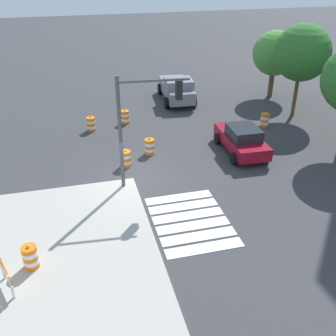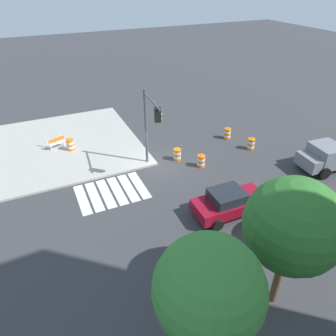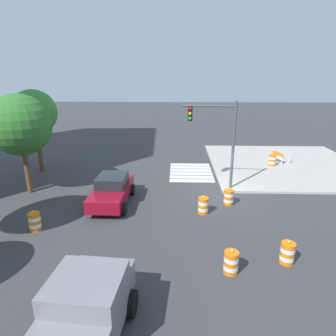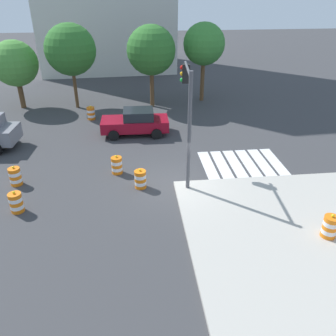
{
  "view_description": "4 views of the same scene",
  "coord_description": "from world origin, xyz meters",
  "px_view_note": "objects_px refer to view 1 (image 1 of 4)",
  "views": [
    {
      "loc": [
        17.25,
        -2.63,
        10.35
      ],
      "look_at": [
        0.22,
        1.77,
        0.61
      ],
      "focal_mm": 42.2,
      "sensor_mm": 36.0,
      "label": 1
    },
    {
      "loc": [
        7.38,
        17.96,
        12.11
      ],
      "look_at": [
        0.06,
        1.91,
        0.86
      ],
      "focal_mm": 33.34,
      "sensor_mm": 36.0,
      "label": 2
    },
    {
      "loc": [
        -16.98,
        2.9,
        7.25
      ],
      "look_at": [
        1.46,
        3.49,
        1.16
      ],
      "focal_mm": 30.91,
      "sensor_mm": 36.0,
      "label": 3
    },
    {
      "loc": [
        -1.85,
        -14.45,
        8.81
      ],
      "look_at": [
        -0.21,
        0.58,
        0.61
      ],
      "focal_mm": 36.83,
      "sensor_mm": 36.0,
      "label": 4
    }
  ],
  "objects_px": {
    "traffic_light_pole": "(144,112)",
    "street_tree_corner_lot": "(275,53)",
    "traffic_barrel_crosswalk_end": "(91,124)",
    "sports_car": "(242,139)",
    "pickup_truck": "(177,89)",
    "traffic_barrel_median_far": "(125,117)",
    "traffic_barrel_median_near": "(265,120)",
    "traffic_barrel_near_corner": "(150,147)",
    "construction_barricade": "(2,277)",
    "street_tree_streetside_near": "(302,53)",
    "traffic_barrel_on_sidewalk": "(30,257)",
    "traffic_barrel_far_curb": "(126,159)"
  },
  "relations": [
    {
      "from": "traffic_light_pole",
      "to": "street_tree_corner_lot",
      "type": "distance_m",
      "value": 16.66
    },
    {
      "from": "traffic_barrel_crosswalk_end",
      "to": "traffic_light_pole",
      "type": "xyz_separation_m",
      "value": [
        7.69,
        2.06,
        3.46
      ]
    },
    {
      "from": "sports_car",
      "to": "pickup_truck",
      "type": "distance_m",
      "value": 9.5
    },
    {
      "from": "traffic_barrel_median_far",
      "to": "traffic_barrel_median_near",
      "type": "bearing_deg",
      "value": 72.11
    },
    {
      "from": "pickup_truck",
      "to": "traffic_barrel_near_corner",
      "type": "height_order",
      "value": "pickup_truck"
    },
    {
      "from": "construction_barricade",
      "to": "sports_car",
      "type": "bearing_deg",
      "value": 123.22
    },
    {
      "from": "pickup_truck",
      "to": "traffic_barrel_crosswalk_end",
      "type": "height_order",
      "value": "pickup_truck"
    },
    {
      "from": "traffic_barrel_near_corner",
      "to": "traffic_light_pole",
      "type": "relative_size",
      "value": 0.19
    },
    {
      "from": "street_tree_streetside_near",
      "to": "traffic_barrel_near_corner",
      "type": "bearing_deg",
      "value": -73.2
    },
    {
      "from": "pickup_truck",
      "to": "construction_barricade",
      "type": "xyz_separation_m",
      "value": [
        17.42,
        -11.0,
        -0.25
      ]
    },
    {
      "from": "traffic_barrel_crosswalk_end",
      "to": "traffic_light_pole",
      "type": "distance_m",
      "value": 8.68
    },
    {
      "from": "traffic_barrel_near_corner",
      "to": "traffic_barrel_crosswalk_end",
      "type": "relative_size",
      "value": 1.0
    },
    {
      "from": "street_tree_streetside_near",
      "to": "construction_barricade",
      "type": "bearing_deg",
      "value": -55.47
    },
    {
      "from": "traffic_barrel_median_far",
      "to": "construction_barricade",
      "type": "distance_m",
      "value": 15.42
    },
    {
      "from": "traffic_barrel_median_near",
      "to": "traffic_barrel_on_sidewalk",
      "type": "xyz_separation_m",
      "value": [
        10.22,
        -14.43,
        0.15
      ]
    },
    {
      "from": "sports_car",
      "to": "traffic_barrel_median_near",
      "type": "distance_m",
      "value": 4.41
    },
    {
      "from": "sports_car",
      "to": "street_tree_corner_lot",
      "type": "bearing_deg",
      "value": 144.03
    },
    {
      "from": "pickup_truck",
      "to": "street_tree_streetside_near",
      "type": "bearing_deg",
      "value": 55.38
    },
    {
      "from": "traffic_barrel_far_curb",
      "to": "traffic_barrel_on_sidewalk",
      "type": "relative_size",
      "value": 1.0
    },
    {
      "from": "traffic_barrel_crosswalk_end",
      "to": "sports_car",
      "type": "bearing_deg",
      "value": 56.71
    },
    {
      "from": "pickup_truck",
      "to": "traffic_barrel_far_curb",
      "type": "distance_m",
      "value": 10.95
    },
    {
      "from": "traffic_barrel_far_curb",
      "to": "traffic_barrel_near_corner",
      "type": "bearing_deg",
      "value": 126.55
    },
    {
      "from": "traffic_barrel_crosswalk_end",
      "to": "traffic_barrel_median_near",
      "type": "bearing_deg",
      "value": 78.9
    },
    {
      "from": "traffic_barrel_near_corner",
      "to": "traffic_barrel_median_near",
      "type": "bearing_deg",
      "value": 103.81
    },
    {
      "from": "street_tree_streetside_near",
      "to": "pickup_truck",
      "type": "bearing_deg",
      "value": -124.62
    },
    {
      "from": "traffic_barrel_on_sidewalk",
      "to": "construction_barricade",
      "type": "relative_size",
      "value": 0.71
    },
    {
      "from": "sports_car",
      "to": "traffic_barrel_median_far",
      "type": "bearing_deg",
      "value": -135.98
    },
    {
      "from": "pickup_truck",
      "to": "construction_barricade",
      "type": "distance_m",
      "value": 20.6
    },
    {
      "from": "traffic_barrel_on_sidewalk",
      "to": "pickup_truck",
      "type": "bearing_deg",
      "value": 148.39
    },
    {
      "from": "traffic_barrel_median_far",
      "to": "traffic_light_pole",
      "type": "distance_m",
      "value": 9.05
    },
    {
      "from": "traffic_barrel_far_curb",
      "to": "traffic_barrel_on_sidewalk",
      "type": "xyz_separation_m",
      "value": [
        7.03,
        -4.62,
        0.15
      ]
    },
    {
      "from": "traffic_light_pole",
      "to": "street_tree_streetside_near",
      "type": "bearing_deg",
      "value": 119.55
    },
    {
      "from": "traffic_barrel_near_corner",
      "to": "construction_barricade",
      "type": "height_order",
      "value": "construction_barricade"
    },
    {
      "from": "traffic_light_pole",
      "to": "street_tree_streetside_near",
      "type": "height_order",
      "value": "street_tree_streetside_near"
    },
    {
      "from": "traffic_barrel_median_far",
      "to": "pickup_truck",
      "type": "bearing_deg",
      "value": 126.42
    },
    {
      "from": "traffic_barrel_median_near",
      "to": "street_tree_corner_lot",
      "type": "distance_m",
      "value": 7.11
    },
    {
      "from": "pickup_truck",
      "to": "traffic_barrel_median_far",
      "type": "bearing_deg",
      "value": -53.58
    },
    {
      "from": "pickup_truck",
      "to": "traffic_barrel_far_curb",
      "type": "bearing_deg",
      "value": -30.31
    },
    {
      "from": "street_tree_corner_lot",
      "to": "construction_barricade",
      "type": "bearing_deg",
      "value": -47.95
    },
    {
      "from": "traffic_barrel_crosswalk_end",
      "to": "traffic_barrel_median_far",
      "type": "bearing_deg",
      "value": 105.92
    },
    {
      "from": "traffic_barrel_median_near",
      "to": "traffic_barrel_far_curb",
      "type": "bearing_deg",
      "value": -72.02
    },
    {
      "from": "traffic_barrel_median_near",
      "to": "traffic_light_pole",
      "type": "relative_size",
      "value": 0.19
    },
    {
      "from": "traffic_barrel_on_sidewalk",
      "to": "construction_barricade",
      "type": "height_order",
      "value": "traffic_barrel_on_sidewalk"
    },
    {
      "from": "sports_car",
      "to": "traffic_light_pole",
      "type": "bearing_deg",
      "value": -69.06
    },
    {
      "from": "traffic_barrel_near_corner",
      "to": "traffic_barrel_on_sidewalk",
      "type": "relative_size",
      "value": 1.0
    },
    {
      "from": "traffic_barrel_crosswalk_end",
      "to": "traffic_barrel_on_sidewalk",
      "type": "height_order",
      "value": "traffic_barrel_on_sidewalk"
    },
    {
      "from": "traffic_barrel_near_corner",
      "to": "construction_barricade",
      "type": "bearing_deg",
      "value": -37.62
    },
    {
      "from": "traffic_barrel_median_near",
      "to": "traffic_light_pole",
      "type": "xyz_separation_m",
      "value": [
        5.49,
        -9.17,
        3.46
      ]
    },
    {
      "from": "traffic_barrel_median_near",
      "to": "construction_barricade",
      "type": "relative_size",
      "value": 0.71
    },
    {
      "from": "traffic_barrel_far_curb",
      "to": "traffic_barrel_on_sidewalk",
      "type": "bearing_deg",
      "value": -33.3
    }
  ]
}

